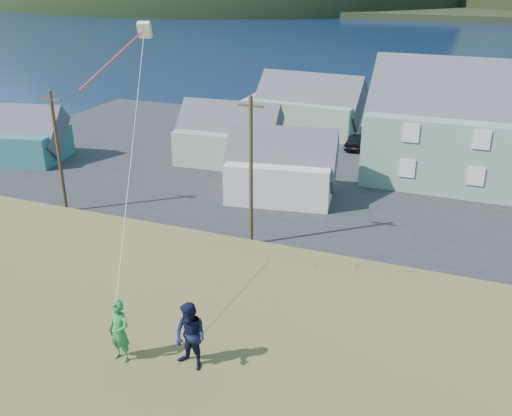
{
  "coord_description": "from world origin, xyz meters",
  "views": [
    {
      "loc": [
        8.84,
        -28.77,
        16.52
      ],
      "look_at": [
        2.21,
        -11.93,
        8.8
      ],
      "focal_mm": 40.0,
      "sensor_mm": 36.0,
      "label": 1
    }
  ],
  "objects_px": {
    "kite_flyer_navy": "(190,336)",
    "shed_white": "(281,167)",
    "wharf": "(348,107)",
    "shed_palegreen_near": "(229,136)",
    "shed_palegreen_far": "(309,106)",
    "kite_flyer_green": "(119,331)",
    "shed_teal": "(21,136)"
  },
  "relations": [
    {
      "from": "shed_palegreen_near",
      "to": "kite_flyer_navy",
      "type": "height_order",
      "value": "kite_flyer_navy"
    },
    {
      "from": "shed_teal",
      "to": "shed_white",
      "type": "height_order",
      "value": "shed_white"
    },
    {
      "from": "shed_palegreen_near",
      "to": "kite_flyer_green",
      "type": "xyz_separation_m",
      "value": [
        12.79,
        -35.21,
        5.56
      ]
    },
    {
      "from": "wharf",
      "to": "shed_palegreen_far",
      "type": "xyz_separation_m",
      "value": [
        -1.74,
        -11.24,
        2.42
      ]
    },
    {
      "from": "kite_flyer_navy",
      "to": "kite_flyer_green",
      "type": "bearing_deg",
      "value": -154.07
    },
    {
      "from": "wharf",
      "to": "shed_palegreen_far",
      "type": "relative_size",
      "value": 2.25
    },
    {
      "from": "shed_teal",
      "to": "wharf",
      "type": "bearing_deg",
      "value": 41.08
    },
    {
      "from": "wharf",
      "to": "kite_flyer_green",
      "type": "relative_size",
      "value": 15.18
    },
    {
      "from": "shed_palegreen_near",
      "to": "shed_palegreen_far",
      "type": "bearing_deg",
      "value": 68.98
    },
    {
      "from": "shed_palegreen_far",
      "to": "kite_flyer_green",
      "type": "height_order",
      "value": "kite_flyer_green"
    },
    {
      "from": "wharf",
      "to": "shed_palegreen_near",
      "type": "relative_size",
      "value": 2.75
    },
    {
      "from": "wharf",
      "to": "kite_flyer_navy",
      "type": "height_order",
      "value": "kite_flyer_navy"
    },
    {
      "from": "shed_palegreen_near",
      "to": "shed_palegreen_far",
      "type": "xyz_separation_m",
      "value": [
        3.78,
        12.46,
        0.38
      ]
    },
    {
      "from": "kite_flyer_green",
      "to": "kite_flyer_navy",
      "type": "bearing_deg",
      "value": 21.05
    },
    {
      "from": "shed_palegreen_far",
      "to": "kite_flyer_navy",
      "type": "distance_m",
      "value": 48.77
    },
    {
      "from": "shed_palegreen_near",
      "to": "kite_flyer_green",
      "type": "bearing_deg",
      "value": -74.2
    },
    {
      "from": "shed_palegreen_far",
      "to": "shed_palegreen_near",
      "type": "bearing_deg",
      "value": -103.1
    },
    {
      "from": "wharf",
      "to": "shed_palegreen_far",
      "type": "distance_m",
      "value": 11.63
    },
    {
      "from": "shed_teal",
      "to": "kite_flyer_green",
      "type": "relative_size",
      "value": 5.09
    },
    {
      "from": "kite_flyer_navy",
      "to": "shed_white",
      "type": "bearing_deg",
      "value": 117.95
    },
    {
      "from": "shed_teal",
      "to": "shed_white",
      "type": "relative_size",
      "value": 0.97
    },
    {
      "from": "shed_teal",
      "to": "shed_palegreen_far",
      "type": "height_order",
      "value": "shed_palegreen_far"
    },
    {
      "from": "wharf",
      "to": "kite_flyer_navy",
      "type": "bearing_deg",
      "value": -81.19
    },
    {
      "from": "shed_palegreen_far",
      "to": "kite_flyer_navy",
      "type": "xyz_separation_m",
      "value": [
        10.81,
        -47.27,
        5.24
      ]
    },
    {
      "from": "shed_teal",
      "to": "kite_flyer_navy",
      "type": "distance_m",
      "value": 43.41
    },
    {
      "from": "wharf",
      "to": "shed_palegreen_near",
      "type": "bearing_deg",
      "value": -103.11
    },
    {
      "from": "shed_white",
      "to": "kite_flyer_green",
      "type": "relative_size",
      "value": 5.24
    },
    {
      "from": "shed_teal",
      "to": "shed_palegreen_far",
      "type": "xyz_separation_m",
      "value": [
        21.51,
        18.88,
        0.56
      ]
    },
    {
      "from": "shed_white",
      "to": "kite_flyer_green",
      "type": "bearing_deg",
      "value": -88.46
    },
    {
      "from": "shed_palegreen_far",
      "to": "kite_flyer_green",
      "type": "xyz_separation_m",
      "value": [
        9.01,
        -47.67,
        5.19
      ]
    },
    {
      "from": "shed_white",
      "to": "kite_flyer_green",
      "type": "xyz_separation_m",
      "value": [
        5.57,
        -28.79,
        5.54
      ]
    },
    {
      "from": "shed_palegreen_far",
      "to": "shed_teal",
      "type": "bearing_deg",
      "value": -134.97
    }
  ]
}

